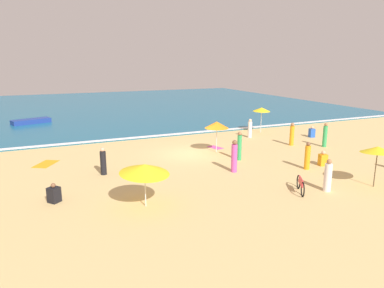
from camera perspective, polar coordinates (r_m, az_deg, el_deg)
ground_plane at (r=24.85m, az=-0.18°, el=-1.59°), size 60.00×60.00×0.00m
ocean_water at (r=51.29m, az=-12.99°, el=5.89°), size 60.00×44.00×0.10m
wave_breaker_foam at (r=30.54m, az=-4.96°, el=1.39°), size 57.00×0.70×0.01m
beach_umbrella_0 at (r=15.76m, az=-7.57°, el=-3.95°), size 3.06×3.07×2.05m
beach_umbrella_1 at (r=32.34m, az=11.05°, el=5.43°), size 1.79×1.80×2.29m
beach_umbrella_2 at (r=24.92m, az=3.97°, el=3.06°), size 1.99×1.99×2.22m
beach_umbrella_3 at (r=20.30m, az=27.54°, el=-0.80°), size 2.19×2.20×2.19m
parked_bicycle at (r=18.52m, az=16.94°, el=-6.23°), size 0.96×1.61×0.76m
beachgoer_1 at (r=22.30m, az=17.95°, el=-1.90°), size 0.46×0.46×1.67m
beachgoer_2 at (r=23.50m, az=20.16°, el=-2.29°), size 0.55×0.55×0.95m
beachgoer_3 at (r=28.47m, az=20.46°, el=1.29°), size 0.43×0.43×1.82m
beachgoer_4 at (r=20.88m, az=-13.99°, el=-2.78°), size 0.44×0.44×1.58m
beachgoer_5 at (r=20.82m, az=6.76°, el=-2.02°), size 0.37×0.37×1.91m
beachgoer_6 at (r=23.33m, az=7.58°, el=-0.36°), size 0.40×0.40×1.89m
beachgoer_7 at (r=28.19m, az=15.66°, el=1.48°), size 0.46×0.46×1.75m
beachgoer_8 at (r=31.77m, az=18.59°, el=1.78°), size 0.50×0.50×0.97m
beachgoer_9 at (r=17.70m, az=-21.17°, el=-7.48°), size 0.66×0.66×0.92m
beachgoer_10 at (r=18.97m, az=20.87°, el=-4.86°), size 0.48×0.48×1.64m
beachgoer_11 at (r=30.30m, az=9.23°, el=2.42°), size 0.47×0.47×1.59m
beach_towel_1 at (r=24.26m, az=-22.29°, el=-2.97°), size 1.76×2.02×0.01m
beach_towel_2 at (r=26.67m, az=3.75°, el=-0.56°), size 0.96×1.35×0.01m
small_boat_0 at (r=39.68m, az=-24.30°, el=3.34°), size 3.86×2.38×0.44m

